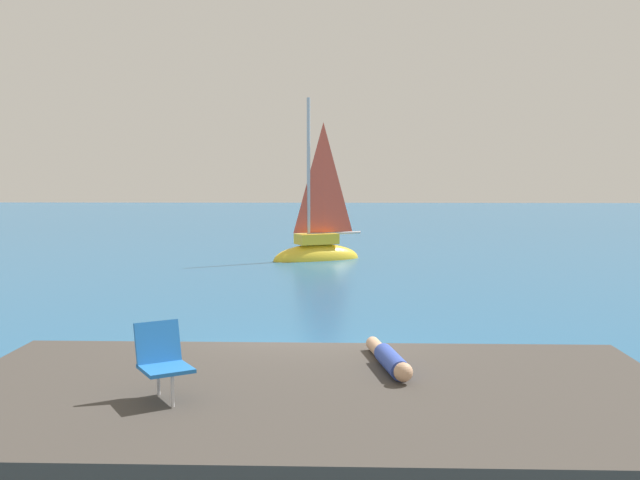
% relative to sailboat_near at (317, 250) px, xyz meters
% --- Properties ---
extents(ground_plane, '(160.00, 160.00, 0.00)m').
position_rel_sailboat_near_xyz_m(ground_plane, '(0.30, -15.99, -0.37)').
color(ground_plane, '#236093').
extents(shore_ledge, '(8.21, 4.38, 0.82)m').
position_rel_sailboat_near_xyz_m(shore_ledge, '(0.55, -19.55, 0.04)').
color(shore_ledge, '#423D38').
rests_on(shore_ledge, ground).
extents(boulder_seaward, '(1.91, 1.92, 1.12)m').
position_rel_sailboat_near_xyz_m(boulder_seaward, '(-2.08, -17.31, -0.37)').
color(boulder_seaward, '#433837').
rests_on(boulder_seaward, ground).
extents(boulder_inland, '(1.40, 1.32, 0.77)m').
position_rel_sailboat_near_xyz_m(boulder_inland, '(-0.80, -17.00, -0.37)').
color(boulder_inland, '#3F3E30').
rests_on(boulder_inland, ground).
extents(sailboat_near, '(3.74, 2.66, 6.79)m').
position_rel_sailboat_near_xyz_m(sailboat_near, '(0.00, 0.00, 0.00)').
color(sailboat_near, yellow).
rests_on(sailboat_near, ground).
extents(person_sunbather, '(0.47, 1.75, 0.25)m').
position_rel_sailboat_near_xyz_m(person_sunbather, '(1.47, -18.73, 0.57)').
color(person_sunbather, '#334CB2').
rests_on(person_sunbather, shore_ledge).
extents(beach_chair, '(0.72, 0.76, 0.80)m').
position_rel_sailboat_near_xyz_m(beach_chair, '(-1.01, -19.98, 0.89)').
color(beach_chair, blue).
rests_on(beach_chair, shore_ledge).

